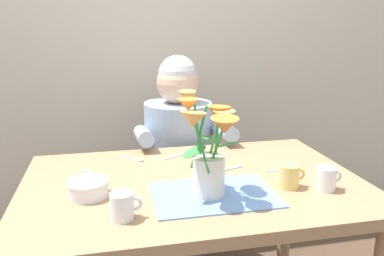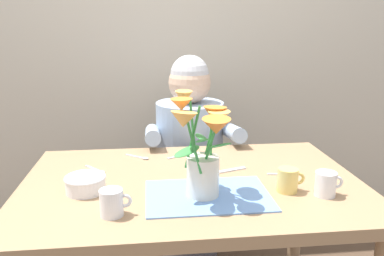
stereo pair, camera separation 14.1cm
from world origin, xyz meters
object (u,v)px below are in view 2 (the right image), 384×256
(ceramic_bowl, at_px, (86,183))
(seated_person, at_px, (190,166))
(flower_vase, at_px, (202,147))
(dinner_knife, at_px, (224,171))
(tea_cup, at_px, (326,184))
(coffee_cup, at_px, (288,180))
(ceramic_mug, at_px, (112,203))

(ceramic_bowl, bearing_deg, seated_person, 58.06)
(seated_person, distance_m, flower_vase, 0.83)
(seated_person, relative_size, dinner_knife, 5.97)
(seated_person, height_order, ceramic_bowl, seated_person)
(tea_cup, bearing_deg, coffee_cup, 157.70)
(dinner_knife, xyz_separation_m, tea_cup, (0.29, -0.24, 0.04))
(seated_person, height_order, tea_cup, seated_person)
(seated_person, xyz_separation_m, flower_vase, (-0.04, -0.76, 0.35))
(seated_person, bearing_deg, ceramic_mug, -110.60)
(dinner_knife, bearing_deg, ceramic_mug, -160.58)
(seated_person, xyz_separation_m, tea_cup, (0.36, -0.79, 0.22))
(flower_vase, distance_m, coffee_cup, 0.32)
(tea_cup, bearing_deg, ceramic_mug, -174.71)
(tea_cup, xyz_separation_m, coffee_cup, (-0.11, 0.05, 0.00))
(seated_person, relative_size, ceramic_mug, 12.20)
(ceramic_mug, bearing_deg, tea_cup, 5.29)
(seated_person, height_order, dinner_knife, seated_person)
(seated_person, bearing_deg, flower_vase, -93.32)
(tea_cup, distance_m, ceramic_mug, 0.68)
(ceramic_bowl, xyz_separation_m, tea_cup, (0.78, -0.12, 0.01))
(seated_person, bearing_deg, dinner_knife, -83.00)
(ceramic_mug, bearing_deg, coffee_cup, 10.81)
(dinner_knife, xyz_separation_m, ceramic_mug, (-0.39, -0.31, 0.04))
(ceramic_mug, xyz_separation_m, coffee_cup, (0.57, 0.11, 0.00))
(seated_person, distance_m, dinner_knife, 0.58)
(dinner_knife, relative_size, ceramic_mug, 2.04)
(coffee_cup, bearing_deg, ceramic_bowl, 173.84)
(dinner_knife, height_order, coffee_cup, coffee_cup)
(seated_person, distance_m, ceramic_mug, 0.94)
(flower_vase, height_order, dinner_knife, flower_vase)
(ceramic_bowl, height_order, coffee_cup, coffee_cup)
(ceramic_bowl, bearing_deg, dinner_knife, 14.39)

